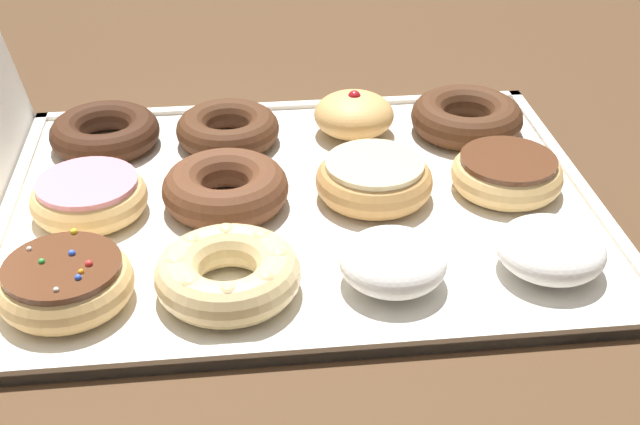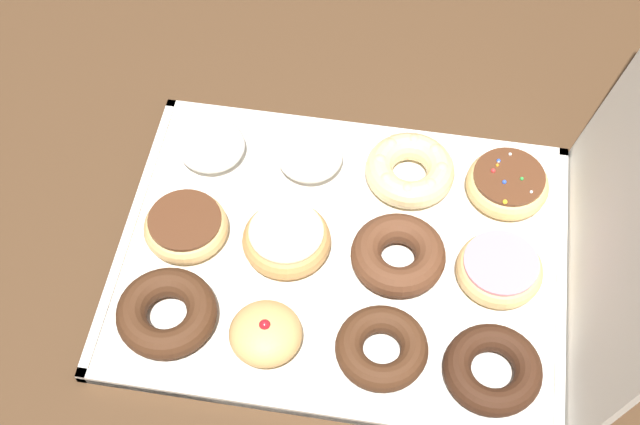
% 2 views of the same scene
% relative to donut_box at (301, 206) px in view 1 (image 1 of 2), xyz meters
% --- Properties ---
extents(ground_plane, '(3.00, 3.00, 0.00)m').
position_rel_donut_box_xyz_m(ground_plane, '(0.00, 0.00, -0.01)').
color(ground_plane, '#4C331E').
extents(donut_box, '(0.43, 0.56, 0.01)m').
position_rel_donut_box_xyz_m(donut_box, '(0.00, 0.00, 0.00)').
color(donut_box, silver).
rests_on(donut_box, ground).
extents(powdered_filled_donut_0, '(0.09, 0.09, 0.04)m').
position_rel_donut_box_xyz_m(powdered_filled_donut_0, '(-0.13, -0.20, 0.03)').
color(powdered_filled_donut_0, white).
rests_on(powdered_filled_donut_0, donut_box).
extents(chocolate_frosted_donut_1, '(0.11, 0.11, 0.04)m').
position_rel_donut_box_xyz_m(chocolate_frosted_donut_1, '(0.00, -0.20, 0.02)').
color(chocolate_frosted_donut_1, '#E5B770').
rests_on(chocolate_frosted_donut_1, donut_box).
extents(chocolate_cake_ring_donut_2, '(0.12, 0.12, 0.04)m').
position_rel_donut_box_xyz_m(chocolate_cake_ring_donut_2, '(0.12, -0.19, 0.02)').
color(chocolate_cake_ring_donut_2, '#472816').
rests_on(chocolate_cake_ring_donut_2, donut_box).
extents(powdered_filled_donut_3, '(0.09, 0.09, 0.04)m').
position_rel_donut_box_xyz_m(powdered_filled_donut_3, '(-0.14, -0.06, 0.03)').
color(powdered_filled_donut_3, white).
rests_on(powdered_filled_donut_3, donut_box).
extents(glazed_ring_donut_4, '(0.11, 0.11, 0.04)m').
position_rel_donut_box_xyz_m(glazed_ring_donut_4, '(0.00, -0.07, 0.03)').
color(glazed_ring_donut_4, tan).
rests_on(glazed_ring_donut_4, donut_box).
extents(jelly_filled_donut_5, '(0.09, 0.09, 0.05)m').
position_rel_donut_box_xyz_m(jelly_filled_donut_5, '(0.14, -0.07, 0.03)').
color(jelly_filled_donut_5, tan).
rests_on(jelly_filled_donut_5, donut_box).
extents(cruller_donut_6, '(0.12, 0.12, 0.04)m').
position_rel_donut_box_xyz_m(cruller_donut_6, '(-0.13, 0.07, 0.02)').
color(cruller_donut_6, '#EACC8C').
rests_on(cruller_donut_6, donut_box).
extents(chocolate_cake_ring_donut_7, '(0.12, 0.12, 0.04)m').
position_rel_donut_box_xyz_m(chocolate_cake_ring_donut_7, '(-0.00, 0.07, 0.02)').
color(chocolate_cake_ring_donut_7, '#59331E').
rests_on(chocolate_cake_ring_donut_7, donut_box).
extents(chocolate_cake_ring_donut_8, '(0.11, 0.11, 0.03)m').
position_rel_donut_box_xyz_m(chocolate_cake_ring_donut_8, '(0.13, 0.07, 0.02)').
color(chocolate_cake_ring_donut_8, '#472816').
rests_on(chocolate_cake_ring_donut_8, donut_box).
extents(sprinkle_donut_9, '(0.11, 0.11, 0.04)m').
position_rel_donut_box_xyz_m(sprinkle_donut_9, '(-0.13, 0.20, 0.02)').
color(sprinkle_donut_9, '#E5B770').
rests_on(sprinkle_donut_9, donut_box).
extents(pink_frosted_donut_10, '(0.11, 0.11, 0.04)m').
position_rel_donut_box_xyz_m(pink_frosted_donut_10, '(-0.00, 0.20, 0.02)').
color(pink_frosted_donut_10, '#E5B770').
rests_on(pink_frosted_donut_10, donut_box).
extents(chocolate_cake_ring_donut_11, '(0.11, 0.11, 0.03)m').
position_rel_donut_box_xyz_m(chocolate_cake_ring_donut_11, '(0.14, 0.20, 0.02)').
color(chocolate_cake_ring_donut_11, '#381E11').
rests_on(chocolate_cake_ring_donut_11, donut_box).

